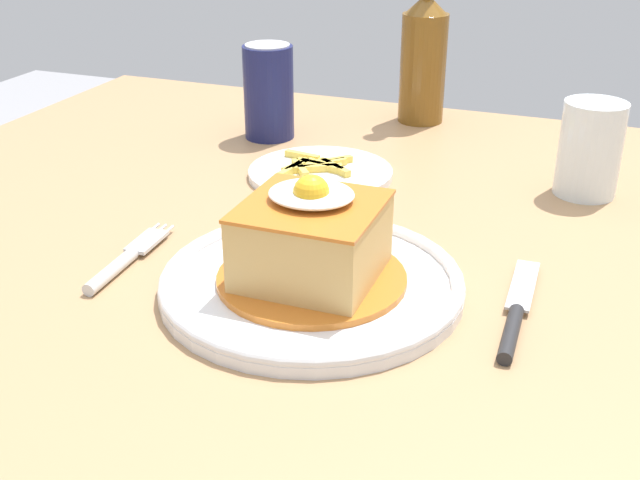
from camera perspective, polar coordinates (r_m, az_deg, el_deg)
The scene contains 9 objects.
dining_table at distance 0.84m, azimuth 4.98°, elevation -6.61°, with size 1.23×0.92×0.77m.
main_plate at distance 0.68m, azimuth -0.60°, elevation -3.03°, with size 0.26×0.26×0.02m.
sandwich_meal at distance 0.66m, azimuth -0.61°, elevation -0.16°, with size 0.16×0.16×0.10m.
fork at distance 0.74m, azimuth -14.03°, elevation -1.48°, with size 0.02×0.14×0.01m.
knife at distance 0.65m, azimuth 13.88°, elevation -5.54°, with size 0.02×0.17×0.01m.
soda_can at distance 1.06m, azimuth -3.74°, elevation 10.64°, with size 0.07×0.07×0.12m.
beer_bottle_amber at distance 1.13m, azimuth 7.51°, elevation 13.39°, with size 0.06×0.06×0.27m.
drinking_glass at distance 0.92m, azimuth 18.86°, elevation 5.81°, with size 0.07×0.07×0.10m.
side_plate_fries at distance 0.93m, azimuth -0.02°, elevation 4.93°, with size 0.17×0.17×0.02m.
Camera 1 is at (0.18, -0.69, 1.11)m, focal length 44.28 mm.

